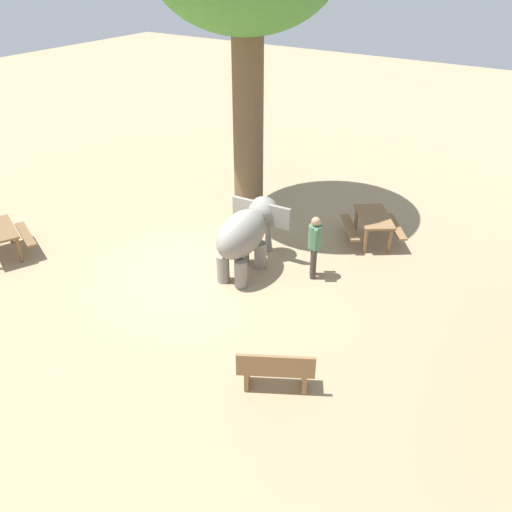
{
  "coord_description": "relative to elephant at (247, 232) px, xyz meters",
  "views": [
    {
      "loc": [
        8.48,
        7.1,
        7.01
      ],
      "look_at": [
        -0.21,
        1.46,
        0.8
      ],
      "focal_mm": 36.54,
      "sensor_mm": 36.0,
      "label": 1
    }
  ],
  "objects": [
    {
      "name": "ground_plane",
      "position": [
        0.67,
        -0.9,
        -1.06
      ],
      "size": [
        60.0,
        60.0,
        0.0
      ],
      "primitive_type": "plane",
      "color": "tan"
    },
    {
      "name": "elephant",
      "position": [
        0.0,
        0.0,
        0.0
      ],
      "size": [
        2.4,
        1.61,
        1.66
      ],
      "rotation": [
        0.0,
        0.0,
        3.22
      ],
      "color": "gray",
      "rests_on": "ground_plane"
    },
    {
      "name": "person_handler",
      "position": [
        -0.61,
        1.52,
        -0.11
      ],
      "size": [
        0.45,
        0.32,
        1.62
      ],
      "rotation": [
        0.0,
        0.0,
        -1.05
      ],
      "color": "#3F3833",
      "rests_on": "ground_plane"
    },
    {
      "name": "wooden_bench",
      "position": [
        3.13,
        2.72,
        -0.59
      ],
      "size": [
        1.03,
        1.42,
        0.88
      ],
      "rotation": [
        0.0,
        0.0,
        2.08
      ],
      "color": "olive",
      "rests_on": "ground_plane"
    },
    {
      "name": "picnic_table_near",
      "position": [
        -3.06,
        2.05,
        -0.47
      ],
      "size": [
        2.08,
        2.07,
        0.78
      ],
      "rotation": [
        0.0,
        0.0,
        3.76
      ],
      "color": "olive",
      "rests_on": "ground_plane"
    }
  ]
}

